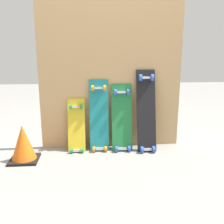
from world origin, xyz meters
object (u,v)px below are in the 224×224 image
skateboard_black (146,114)px  traffic_cone (23,144)px  skateboard_teal (99,119)px  skateboard_yellow (77,129)px  skateboard_green (122,120)px

skateboard_black → traffic_cone: 1.30m
skateboard_teal → traffic_cone: skateboard_teal is taller
skateboard_yellow → skateboard_teal: (0.25, 0.01, 0.10)m
skateboard_yellow → skateboard_black: 0.77m
skateboard_yellow → skateboard_teal: bearing=2.1°
skateboard_yellow → skateboard_teal: 0.27m
skateboard_teal → traffic_cone: (-0.76, -0.25, -0.17)m
skateboard_yellow → skateboard_green: size_ratio=0.82×
skateboard_green → skateboard_black: size_ratio=0.84×
skateboard_black → skateboard_green: bearing=174.4°
skateboard_teal → skateboard_green: size_ratio=1.06×
skateboard_black → traffic_cone: bearing=-170.6°
traffic_cone → skateboard_teal: bearing=18.1°
skateboard_teal → skateboard_black: (0.51, -0.04, 0.05)m
skateboard_yellow → skateboard_black: skateboard_black is taller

